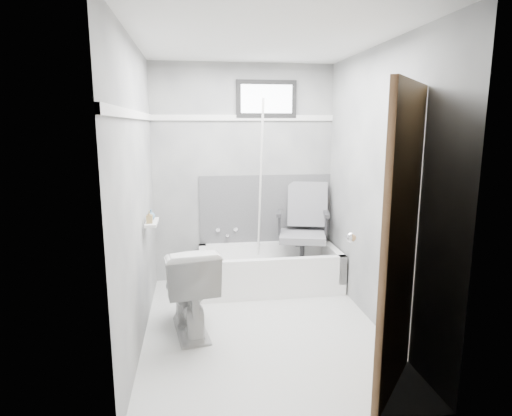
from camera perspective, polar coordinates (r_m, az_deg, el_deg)
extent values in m
plane|color=silver|center=(3.88, 0.77, -15.65)|extent=(2.60, 2.60, 0.00)
plane|color=silver|center=(3.53, 0.88, 21.73)|extent=(2.60, 2.60, 0.00)
cube|color=slate|center=(4.79, -1.64, 4.50)|extent=(2.00, 0.02, 2.40)
cube|color=slate|center=(2.26, 6.04, -2.93)|extent=(2.00, 0.02, 2.40)
cube|color=slate|center=(3.50, -15.58, 1.68)|extent=(0.02, 2.60, 2.40)
cube|color=slate|center=(3.80, 15.90, 2.38)|extent=(0.02, 2.60, 2.40)
imported|color=silver|center=(3.72, -8.94, -10.56)|extent=(0.55, 0.84, 0.76)
cube|color=#4C4C4F|center=(4.88, 1.31, -0.14)|extent=(1.50, 0.02, 0.78)
cube|color=white|center=(4.75, -1.67, 11.94)|extent=(2.00, 0.02, 0.06)
cube|color=white|center=(3.46, -15.90, 11.88)|extent=(0.02, 2.60, 0.06)
cylinder|color=silver|center=(4.59, 0.57, 2.34)|extent=(0.02, 0.40, 1.92)
cube|color=silver|center=(3.87, -13.72, -1.89)|extent=(0.10, 0.32, 0.02)
imported|color=#997F4C|center=(3.78, -14.03, -1.19)|extent=(0.05, 0.05, 0.11)
imported|color=slate|center=(3.92, -13.83, -0.85)|extent=(0.08, 0.08, 0.09)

